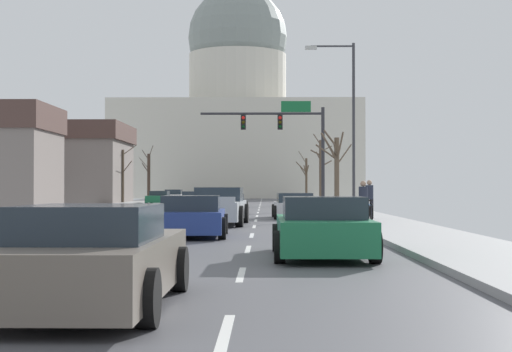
# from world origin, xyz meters

# --- Properties ---
(ground) EXTENTS (20.00, 180.00, 0.20)m
(ground) POSITION_xyz_m (0.00, -0.00, 0.02)
(ground) COLOR #4E4E53
(signal_gantry) EXTENTS (7.91, 0.41, 6.84)m
(signal_gantry) POSITION_xyz_m (5.39, 16.31, 4.99)
(signal_gantry) COLOR #28282D
(signal_gantry) RESTS_ON ground
(street_lamp_right) EXTENTS (2.42, 0.24, 8.33)m
(street_lamp_right) POSITION_xyz_m (7.89, 4.78, 5.06)
(street_lamp_right) COLOR #333338
(street_lamp_right) RESTS_ON ground
(capitol_building) EXTENTS (33.90, 19.10, 32.31)m
(capitol_building) POSITION_xyz_m (0.00, 75.84, 11.30)
(capitol_building) COLOR beige
(capitol_building) RESTS_ON ground
(sedan_near_00) EXTENTS (2.16, 4.41, 1.11)m
(sedan_near_00) POSITION_xyz_m (1.86, 11.63, 0.54)
(sedan_near_00) COLOR silver
(sedan_near_00) RESTS_ON ground
(sedan_near_01) EXTENTS (2.12, 4.47, 1.21)m
(sedan_near_01) POSITION_xyz_m (5.31, 4.41, 0.57)
(sedan_near_01) COLOR silver
(sedan_near_01) RESTS_ON ground
(pickup_truck_near_02) EXTENTS (2.40, 5.57, 1.48)m
(pickup_truck_near_02) POSITION_xyz_m (2.03, -1.85, 0.68)
(pickup_truck_near_02) COLOR #ADB2B7
(pickup_truck_near_02) RESTS_ON ground
(sedan_near_03) EXTENTS (2.17, 4.28, 1.24)m
(sedan_near_03) POSITION_xyz_m (1.72, -9.13, 0.58)
(sedan_near_03) COLOR navy
(sedan_near_03) RESTS_ON ground
(sedan_near_04) EXTENTS (2.09, 4.37, 1.29)m
(sedan_near_04) POSITION_xyz_m (5.12, -15.72, 0.60)
(sedan_near_04) COLOR #1E7247
(sedan_near_04) RESTS_ON ground
(sedan_near_05) EXTENTS (1.95, 4.55, 1.27)m
(sedan_near_05) POSITION_xyz_m (1.82, -22.49, 0.59)
(sedan_near_05) COLOR #6B6056
(sedan_near_05) RESTS_ON ground
(sedan_oncoming_00) EXTENTS (2.05, 4.51, 1.16)m
(sedan_oncoming_00) POSITION_xyz_m (-1.63, 26.15, 0.55)
(sedan_oncoming_00) COLOR #9EA3A8
(sedan_oncoming_00) RESTS_ON ground
(sedan_oncoming_01) EXTENTS (2.03, 4.25, 1.16)m
(sedan_oncoming_01) POSITION_xyz_m (-5.40, 34.60, 0.54)
(sedan_oncoming_01) COLOR #1E7247
(sedan_oncoming_01) RESTS_ON ground
(sedan_oncoming_02) EXTENTS (2.12, 4.62, 1.25)m
(sedan_oncoming_02) POSITION_xyz_m (-5.19, 43.34, 0.59)
(sedan_oncoming_02) COLOR silver
(sedan_oncoming_02) RESTS_ON ground
(flank_building_00) EXTENTS (14.34, 10.38, 7.15)m
(flank_building_00) POSITION_xyz_m (-15.70, 36.10, 3.62)
(flank_building_00) COLOR slate
(flank_building_00) RESTS_ON ground
(bare_tree_00) EXTENTS (1.91, 0.84, 5.91)m
(bare_tree_00) POSITION_xyz_m (8.72, 32.71, 2.91)
(bare_tree_00) COLOR brown
(bare_tree_00) RESTS_ON ground
(bare_tree_01) EXTENTS (2.40, 2.20, 5.52)m
(bare_tree_01) POSITION_xyz_m (-8.77, 35.20, 2.90)
(bare_tree_01) COLOR brown
(bare_tree_01) RESTS_ON ground
(bare_tree_02) EXTENTS (2.07, 2.37, 4.61)m
(bare_tree_02) POSITION_xyz_m (7.93, 11.19, 2.60)
(bare_tree_02) COLOR brown
(bare_tree_02) RESTS_ON ground
(bare_tree_03) EXTENTS (1.35, 2.36, 5.97)m
(bare_tree_03) POSITION_xyz_m (-8.81, 50.68, 2.75)
(bare_tree_03) COLOR #423328
(bare_tree_03) RESTS_ON ground
(bare_tree_04) EXTENTS (1.36, 2.28, 5.29)m
(bare_tree_04) POSITION_xyz_m (8.34, 50.24, 2.65)
(bare_tree_04) COLOR #4C3D2D
(bare_tree_04) RESTS_ON ground
(pedestrian_00) EXTENTS (0.35, 0.34, 1.65)m
(pedestrian_00) POSITION_xyz_m (8.40, 0.78, 1.06)
(pedestrian_00) COLOR black
(pedestrian_00) RESTS_ON ground
(pedestrian_01) EXTENTS (0.35, 0.34, 1.59)m
(pedestrian_01) POSITION_xyz_m (7.64, -3.04, 1.02)
(pedestrian_01) COLOR black
(pedestrian_01) RESTS_ON ground
(bicycle_parked) EXTENTS (0.12, 1.77, 0.85)m
(bicycle_parked) POSITION_xyz_m (8.30, -0.06, 0.49)
(bicycle_parked) COLOR black
(bicycle_parked) RESTS_ON ground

